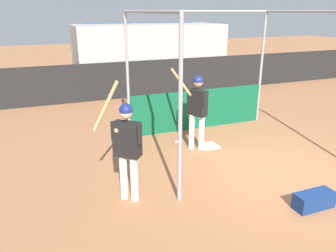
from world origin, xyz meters
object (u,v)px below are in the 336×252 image
player_batter (197,106)px  baseball (177,142)px  player_waiting (127,143)px  equipment_bag (314,200)px

player_batter → baseball: player_batter is taller
player_waiting → baseball: player_waiting is taller
player_batter → player_waiting: 2.60m
player_waiting → baseball: size_ratio=27.62×
player_batter → player_waiting: (-2.07, -1.58, -0.01)m
player_waiting → baseball: 2.88m
player_batter → equipment_bag: player_batter is taller
equipment_bag → baseball: bearing=106.7°
equipment_bag → baseball: size_ratio=9.46×
player_waiting → equipment_bag: (2.80, -1.40, -0.91)m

